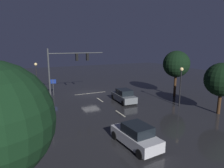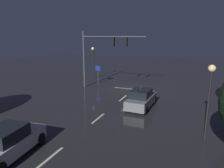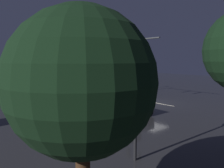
# 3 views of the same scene
# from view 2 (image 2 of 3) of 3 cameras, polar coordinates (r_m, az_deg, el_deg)

# --- Properties ---
(ground_plane) EXTENTS (80.00, 80.00, 0.00)m
(ground_plane) POSITION_cam_2_polar(r_m,az_deg,el_deg) (26.30, 5.74, -1.41)
(ground_plane) COLOR #232326
(traffic_signal_assembly) EXTENTS (7.80, 0.47, 6.93)m
(traffic_signal_assembly) POSITION_cam_2_polar(r_m,az_deg,el_deg) (25.76, -2.69, 9.22)
(traffic_signal_assembly) COLOR #383A3D
(traffic_signal_assembly) RESTS_ON ground_plane
(lane_dash_far) EXTENTS (0.16, 2.20, 0.01)m
(lane_dash_far) POSITION_cam_2_polar(r_m,az_deg,el_deg) (22.62, 2.89, -3.74)
(lane_dash_far) COLOR beige
(lane_dash_far) RESTS_ON ground_plane
(lane_dash_mid) EXTENTS (0.16, 2.20, 0.01)m
(lane_dash_mid) POSITION_cam_2_polar(r_m,az_deg,el_deg) (17.37, -3.67, -9.02)
(lane_dash_mid) COLOR beige
(lane_dash_mid) RESTS_ON ground_plane
(lane_dash_near) EXTENTS (0.16, 2.20, 0.01)m
(lane_dash_near) POSITION_cam_2_polar(r_m,az_deg,el_deg) (12.79, -15.92, -18.08)
(lane_dash_near) COLOR beige
(lane_dash_near) RESTS_ON ground_plane
(stop_bar) EXTENTS (5.00, 0.16, 0.01)m
(stop_bar) POSITION_cam_2_polar(r_m,az_deg,el_deg) (26.36, 5.78, -1.38)
(stop_bar) COLOR beige
(stop_bar) RESTS_ON ground_plane
(car_approaching) EXTENTS (2.06, 4.43, 1.70)m
(car_approaching) POSITION_cam_2_polar(r_m,az_deg,el_deg) (19.71, 7.72, -3.97)
(car_approaching) COLOR slate
(car_approaching) RESTS_ON ground_plane
(car_distant) EXTENTS (2.24, 4.49, 1.70)m
(car_distant) POSITION_cam_2_polar(r_m,az_deg,el_deg) (13.34, -25.64, -13.69)
(car_distant) COLOR #B7B7BC
(car_distant) RESTS_ON ground_plane
(street_lamp_left_kerb) EXTENTS (0.44, 0.44, 4.77)m
(street_lamp_left_kerb) POSITION_cam_2_polar(r_m,az_deg,el_deg) (14.19, 24.44, -0.96)
(street_lamp_left_kerb) COLOR black
(street_lamp_left_kerb) RESTS_ON ground_plane
(street_lamp_right_kerb) EXTENTS (0.44, 0.44, 4.71)m
(street_lamp_right_kerb) POSITION_cam_2_polar(r_m,az_deg,el_deg) (31.86, -5.04, 7.19)
(street_lamp_right_kerb) COLOR black
(street_lamp_right_kerb) RESTS_ON ground_plane
(route_sign) EXTENTS (0.88, 0.30, 2.45)m
(route_sign) POSITION_cam_2_polar(r_m,az_deg,el_deg) (28.92, -3.70, 3.51)
(route_sign) COLOR #383A3D
(route_sign) RESTS_ON ground_plane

